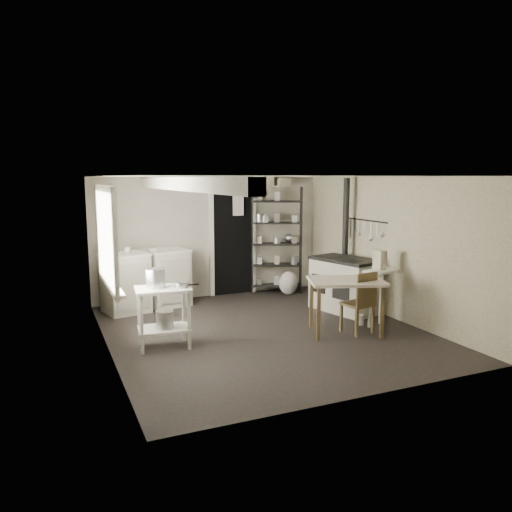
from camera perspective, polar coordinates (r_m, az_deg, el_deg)
name	(u,v)px	position (r m, az deg, el deg)	size (l,w,h in m)	color
floor	(264,331)	(7.59, 0.91, -8.56)	(5.00, 5.00, 0.00)	black
ceiling	(264,176)	(7.24, 0.96, 9.09)	(5.00, 5.00, 0.00)	silver
wall_back	(211,237)	(9.64, -5.21, 2.15)	(4.50, 0.02, 2.30)	#B5AD9A
wall_front	(365,290)	(5.19, 12.41, -3.85)	(4.50, 0.02, 2.30)	#B5AD9A
wall_left	(106,266)	(6.73, -16.81, -1.12)	(0.02, 5.00, 2.30)	#B5AD9A
wall_right	(388,247)	(8.49, 14.90, 0.98)	(0.02, 5.00, 2.30)	#B5AD9A
window	(105,238)	(6.88, -16.89, 2.03)	(0.12, 1.76, 1.28)	white
doorway	(233,244)	(9.78, -2.63, 1.39)	(0.96, 0.10, 2.08)	white
ceiling_beam	(183,184)	(6.83, -8.35, 8.17)	(0.18, 5.00, 0.18)	white
wallpaper_panel	(388,247)	(8.49, 14.85, 0.98)	(0.01, 5.00, 2.30)	beige
utensil_rail	(365,220)	(8.89, 12.31, 4.01)	(0.06, 1.20, 0.44)	#B5B5B8
prep_table	(164,318)	(6.90, -10.50, -7.03)	(0.72, 0.51, 0.82)	white
stockpot	(156,279)	(6.82, -11.41, -2.58)	(0.26, 0.26, 0.27)	#B5B5B8
saucepan	(181,286)	(6.77, -8.52, -3.37)	(0.19, 0.19, 0.11)	#B5B5B8
bucket	(165,320)	(6.87, -10.38, -7.23)	(0.24, 0.24, 0.26)	#B5B5B8
base_cabinets	(147,283)	(8.96, -12.39, -3.01)	(1.55, 0.66, 1.02)	beige
mixing_bowl	(153,255)	(8.82, -11.73, 0.08)	(0.26, 0.26, 0.06)	silver
counter_cup	(127,256)	(8.76, -14.53, 0.05)	(0.13, 0.13, 0.10)	silver
shelf_rack	(277,245)	(9.97, 2.39, 1.25)	(1.00, 0.39, 2.11)	black
shelf_jar	(265,225)	(9.84, 1.09, 3.59)	(0.08, 0.09, 0.19)	silver
storage_box_a	(264,192)	(9.80, 0.90, 7.35)	(0.30, 0.27, 0.21)	beige
storage_box_b	(281,193)	(9.99, 2.92, 7.25)	(0.28, 0.26, 0.18)	beige
stove	(345,286)	(8.73, 10.10, -3.38)	(0.65, 1.17, 0.92)	beige
stovepipe	(346,217)	(9.07, 10.23, 4.42)	(0.12, 0.12, 1.51)	black
side_ledge	(380,297)	(8.07, 14.03, -4.60)	(0.57, 0.30, 0.87)	white
oats_box	(380,260)	(7.99, 13.96, -0.48)	(0.12, 0.20, 0.30)	beige
work_table	(346,308)	(7.50, 10.20, -5.89)	(1.06, 0.75, 0.81)	beige
table_cup	(363,280)	(7.41, 12.18, -2.74)	(0.10, 0.10, 0.09)	silver
chair	(357,301)	(7.55, 11.52, -5.02)	(0.38, 0.40, 0.93)	brown
flour_sack	(288,282)	(9.85, 3.73, -3.04)	(0.38, 0.33, 0.46)	silver
floor_crock	(360,320)	(8.04, 11.80, -7.18)	(0.13, 0.13, 0.16)	silver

